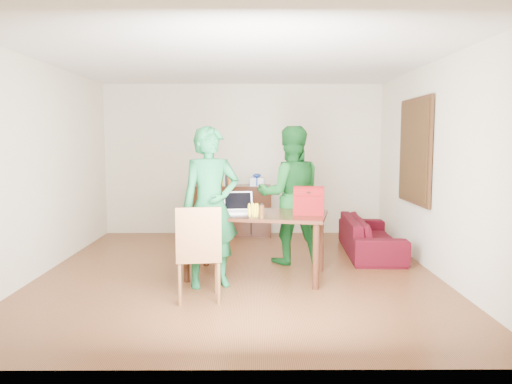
{
  "coord_description": "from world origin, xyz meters",
  "views": [
    {
      "loc": [
        0.19,
        -6.31,
        1.71
      ],
      "look_at": [
        0.22,
        0.02,
        1.04
      ],
      "focal_mm": 35.0,
      "sensor_mm": 36.0,
      "label": 1
    }
  ],
  "objects_px": {
    "bottle": "(262,211)",
    "laptop": "(239,209)",
    "sofa": "(370,236)",
    "table": "(256,221)",
    "red_bag": "(309,203)",
    "chair": "(199,273)",
    "person_far": "(290,195)",
    "person_near": "(211,207)"
  },
  "relations": [
    {
      "from": "bottle",
      "to": "sofa",
      "type": "relative_size",
      "value": 0.09
    },
    {
      "from": "chair",
      "to": "red_bag",
      "type": "bearing_deg",
      "value": 24.46
    },
    {
      "from": "laptop",
      "to": "sofa",
      "type": "xyz_separation_m",
      "value": [
        1.93,
        1.25,
        -0.58
      ]
    },
    {
      "from": "person_far",
      "to": "red_bag",
      "type": "xyz_separation_m",
      "value": [
        0.16,
        -0.85,
        -0.01
      ]
    },
    {
      "from": "person_near",
      "to": "sofa",
      "type": "relative_size",
      "value": 1.0
    },
    {
      "from": "person_near",
      "to": "sofa",
      "type": "distance_m",
      "value": 2.87
    },
    {
      "from": "person_far",
      "to": "red_bag",
      "type": "height_order",
      "value": "person_far"
    },
    {
      "from": "chair",
      "to": "person_far",
      "type": "relative_size",
      "value": 0.54
    },
    {
      "from": "chair",
      "to": "laptop",
      "type": "relative_size",
      "value": 2.6
    },
    {
      "from": "laptop",
      "to": "bottle",
      "type": "height_order",
      "value": "laptop"
    },
    {
      "from": "person_far",
      "to": "bottle",
      "type": "height_order",
      "value": "person_far"
    },
    {
      "from": "table",
      "to": "chair",
      "type": "height_order",
      "value": "chair"
    },
    {
      "from": "laptop",
      "to": "sofa",
      "type": "bearing_deg",
      "value": 25.72
    },
    {
      "from": "person_far",
      "to": "bottle",
      "type": "bearing_deg",
      "value": 64.15
    },
    {
      "from": "person_far",
      "to": "laptop",
      "type": "distance_m",
      "value": 1.0
    },
    {
      "from": "red_bag",
      "to": "sofa",
      "type": "height_order",
      "value": "red_bag"
    },
    {
      "from": "table",
      "to": "bottle",
      "type": "xyz_separation_m",
      "value": [
        0.06,
        -0.37,
        0.19
      ]
    },
    {
      "from": "table",
      "to": "red_bag",
      "type": "height_order",
      "value": "red_bag"
    },
    {
      "from": "bottle",
      "to": "person_far",
      "type": "bearing_deg",
      "value": 69.26
    },
    {
      "from": "chair",
      "to": "red_bag",
      "type": "distance_m",
      "value": 1.62
    },
    {
      "from": "person_far",
      "to": "sofa",
      "type": "xyz_separation_m",
      "value": [
        1.25,
        0.53,
        -0.67
      ]
    },
    {
      "from": "person_far",
      "to": "bottle",
      "type": "xyz_separation_m",
      "value": [
        -0.41,
        -1.09,
        -0.06
      ]
    },
    {
      "from": "person_near",
      "to": "laptop",
      "type": "xyz_separation_m",
      "value": [
        0.32,
        0.4,
        -0.08
      ]
    },
    {
      "from": "table",
      "to": "person_far",
      "type": "distance_m",
      "value": 0.9
    },
    {
      "from": "sofa",
      "to": "table",
      "type": "bearing_deg",
      "value": 129.01
    },
    {
      "from": "person_far",
      "to": "red_bag",
      "type": "bearing_deg",
      "value": 95.7
    },
    {
      "from": "bottle",
      "to": "laptop",
      "type": "bearing_deg",
      "value": 126.25
    },
    {
      "from": "chair",
      "to": "person_far",
      "type": "bearing_deg",
      "value": 48.35
    },
    {
      "from": "person_far",
      "to": "laptop",
      "type": "relative_size",
      "value": 4.8
    },
    {
      "from": "person_far",
      "to": "sofa",
      "type": "distance_m",
      "value": 1.51
    },
    {
      "from": "bottle",
      "to": "red_bag",
      "type": "relative_size",
      "value": 0.45
    },
    {
      "from": "laptop",
      "to": "person_near",
      "type": "bearing_deg",
      "value": -135.78
    },
    {
      "from": "chair",
      "to": "table",
      "type": "bearing_deg",
      "value": 48.29
    },
    {
      "from": "chair",
      "to": "person_far",
      "type": "distance_m",
      "value": 2.08
    },
    {
      "from": "chair",
      "to": "laptop",
      "type": "xyz_separation_m",
      "value": [
        0.41,
        0.93,
        0.55
      ]
    },
    {
      "from": "person_far",
      "to": "bottle",
      "type": "distance_m",
      "value": 1.17
    },
    {
      "from": "laptop",
      "to": "chair",
      "type": "bearing_deg",
      "value": -121.11
    },
    {
      "from": "table",
      "to": "sofa",
      "type": "relative_size",
      "value": 1.0
    },
    {
      "from": "person_near",
      "to": "red_bag",
      "type": "xyz_separation_m",
      "value": [
        1.17,
        0.28,
        0.01
      ]
    },
    {
      "from": "chair",
      "to": "sofa",
      "type": "distance_m",
      "value": 3.2
    },
    {
      "from": "table",
      "to": "laptop",
      "type": "distance_m",
      "value": 0.25
    },
    {
      "from": "red_bag",
      "to": "sofa",
      "type": "bearing_deg",
      "value": 60.41
    }
  ]
}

